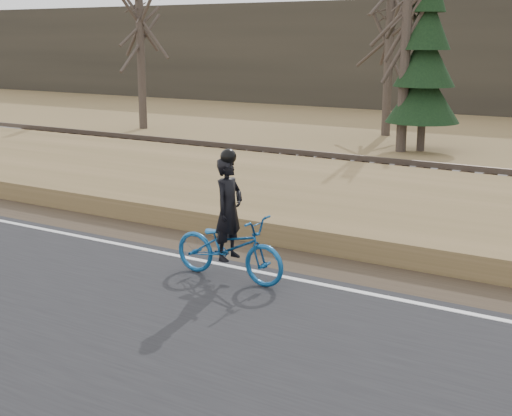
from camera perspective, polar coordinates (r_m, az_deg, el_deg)
The scene contains 12 objects.
ground at distance 11.59m, azimuth 4.40°, elevation -6.61°, with size 120.00×120.00×0.00m, color olive.
road at distance 9.59m, azimuth -2.63°, elevation -10.83°, with size 120.00×6.00×0.06m, color black.
edge_line at distance 11.74m, azimuth 4.86°, elevation -6.02°, with size 120.00×0.12×0.01m, color silver.
shoulder at distance 12.61m, azimuth 6.92°, elevation -4.90°, with size 120.00×1.60×0.04m, color #473A2B.
embankment at distance 15.22m, azimuth 11.72°, elevation -1.07°, with size 120.00×5.00×0.44m, color olive.
ballast at distance 18.76m, azimuth 15.76°, elevation 1.45°, with size 120.00×3.00×0.45m, color slate.
railroad at distance 18.70m, azimuth 15.81°, elevation 2.36°, with size 120.00×2.40×0.29m.
cyclist at distance 11.73m, azimuth -2.17°, elevation -2.48°, with size 2.11×0.76×2.19m.
bare_tree_far_left at distance 32.21m, azimuth -9.24°, elevation 12.96°, with size 0.36×0.36×7.52m, color #493D35.
bare_tree_left at distance 29.97m, azimuth 10.60°, elevation 12.45°, with size 0.36×0.36×7.08m, color #493D35.
bare_tree_near_left at distance 25.74m, azimuth 11.89°, elevation 12.77°, with size 0.36×0.36×7.54m, color #493D35.
conifer at distance 26.05m, azimuth 13.38°, elevation 11.50°, with size 2.60×2.60×6.82m.
Camera 1 is at (4.96, -9.69, 3.98)m, focal length 50.00 mm.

